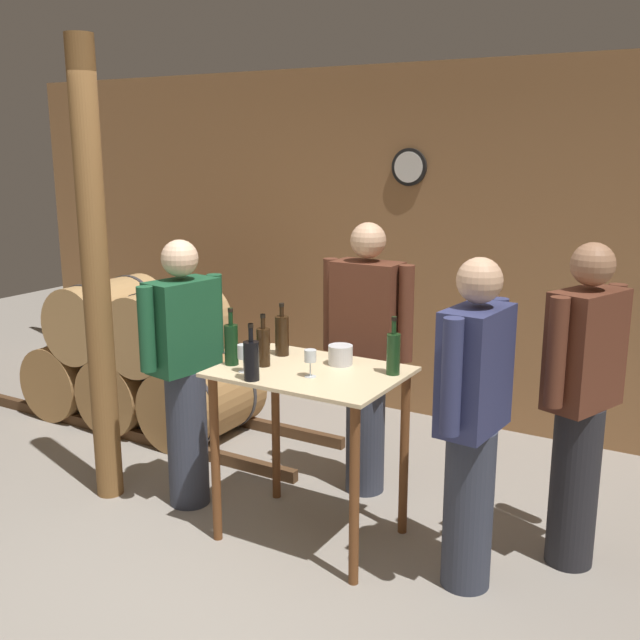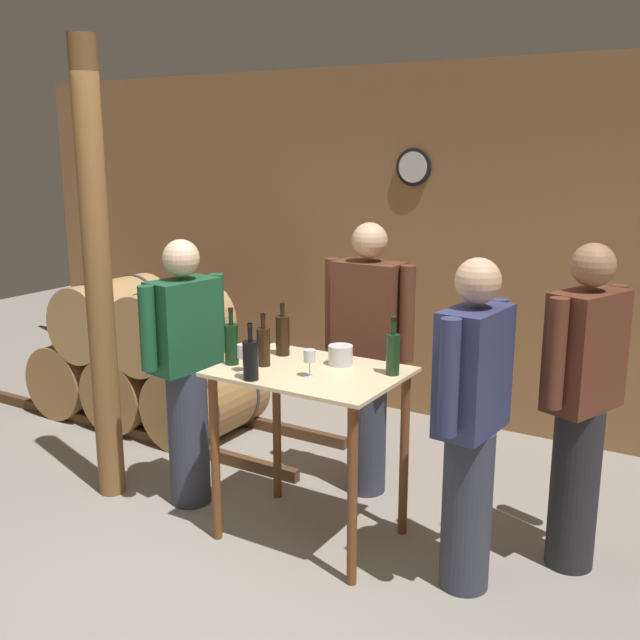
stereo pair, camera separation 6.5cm
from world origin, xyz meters
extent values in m
plane|color=gray|center=(0.00, 0.00, 0.00)|extent=(14.00, 14.00, 0.00)
cube|color=#996B42|center=(0.00, 2.68, 1.35)|extent=(8.40, 0.05, 2.70)
cylinder|color=black|center=(-0.27, 2.64, 1.94)|extent=(0.28, 0.03, 0.28)
cylinder|color=white|center=(-0.27, 2.62, 1.94)|extent=(0.23, 0.01, 0.23)
cube|color=#4C331E|center=(-1.92, 1.08, 0.04)|extent=(3.23, 0.06, 0.08)
cube|color=#4C331E|center=(-1.92, 1.71, 0.04)|extent=(3.23, 0.06, 0.08)
cylinder|color=#9E7242|center=(-2.54, 1.40, 0.29)|extent=(0.59, 0.79, 0.59)
cylinder|color=#38383D|center=(-2.54, 1.16, 0.29)|extent=(0.60, 0.03, 0.60)
cylinder|color=#38383D|center=(-2.54, 1.64, 0.29)|extent=(0.60, 0.03, 0.60)
cylinder|color=#9E7242|center=(-1.92, 1.40, 0.29)|extent=(0.59, 0.79, 0.59)
cylinder|color=#38383D|center=(-1.92, 1.16, 0.29)|extent=(0.60, 0.03, 0.60)
cylinder|color=#38383D|center=(-1.92, 1.64, 0.29)|extent=(0.60, 0.03, 0.60)
cylinder|color=#9E7242|center=(-1.31, 1.40, 0.29)|extent=(0.59, 0.79, 0.59)
cylinder|color=#38383D|center=(-1.31, 1.16, 0.29)|extent=(0.60, 0.03, 0.60)
cylinder|color=#38383D|center=(-1.31, 1.64, 0.29)|extent=(0.60, 0.03, 0.60)
cylinder|color=tan|center=(-2.23, 1.40, 0.79)|extent=(0.59, 0.79, 0.59)
cylinder|color=#38383D|center=(-2.23, 1.16, 0.79)|extent=(0.60, 0.03, 0.60)
cylinder|color=#38383D|center=(-2.23, 1.64, 0.79)|extent=(0.60, 0.03, 0.60)
cylinder|color=tan|center=(-1.62, 1.40, 0.79)|extent=(0.59, 0.79, 0.59)
cylinder|color=#38383D|center=(-1.62, 1.16, 0.79)|extent=(0.60, 0.03, 0.60)
cylinder|color=#38383D|center=(-1.62, 1.64, 0.79)|extent=(0.60, 0.03, 0.60)
cube|color=beige|center=(0.11, 0.57, 0.95)|extent=(0.96, 0.70, 0.02)
cylinder|color=brown|center=(-0.31, 0.28, 0.47)|extent=(0.05, 0.05, 0.94)
cylinder|color=brown|center=(0.54, 0.28, 0.47)|extent=(0.05, 0.05, 0.94)
cylinder|color=brown|center=(-0.31, 0.86, 0.47)|extent=(0.05, 0.05, 0.94)
cylinder|color=brown|center=(0.54, 0.86, 0.47)|extent=(0.05, 0.05, 0.94)
cylinder|color=brown|center=(-1.23, 0.38, 1.35)|extent=(0.16, 0.16, 2.70)
cylinder|color=black|center=(-0.30, 0.44, 1.07)|extent=(0.07, 0.07, 0.22)
cylinder|color=black|center=(-0.30, 0.44, 1.22)|extent=(0.02, 0.02, 0.09)
cylinder|color=black|center=(-0.30, 0.44, 1.26)|extent=(0.03, 0.03, 0.02)
cylinder|color=black|center=(-0.17, 0.73, 1.07)|extent=(0.08, 0.08, 0.22)
cylinder|color=black|center=(-0.17, 0.73, 1.22)|extent=(0.02, 0.02, 0.08)
cylinder|color=black|center=(-0.17, 0.73, 1.25)|extent=(0.03, 0.03, 0.02)
cylinder|color=black|center=(-0.14, 0.51, 1.06)|extent=(0.07, 0.07, 0.20)
cylinder|color=black|center=(-0.14, 0.51, 1.20)|extent=(0.02, 0.02, 0.08)
cylinder|color=black|center=(-0.14, 0.51, 1.23)|extent=(0.03, 0.03, 0.02)
cylinder|color=black|center=(-0.05, 0.27, 1.06)|extent=(0.08, 0.08, 0.20)
cylinder|color=black|center=(-0.05, 0.27, 1.20)|extent=(0.02, 0.02, 0.09)
cylinder|color=black|center=(-0.05, 0.27, 1.24)|extent=(0.03, 0.03, 0.02)
cylinder|color=#193819|center=(0.52, 0.72, 1.06)|extent=(0.07, 0.07, 0.21)
cylinder|color=#193819|center=(0.52, 0.72, 1.22)|extent=(0.02, 0.02, 0.09)
cylinder|color=black|center=(0.52, 0.72, 1.25)|extent=(0.03, 0.03, 0.02)
cylinder|color=silver|center=(-0.17, 0.37, 0.96)|extent=(0.06, 0.06, 0.00)
cylinder|color=silver|center=(-0.17, 0.37, 1.00)|extent=(0.01, 0.01, 0.07)
cylinder|color=silver|center=(-0.17, 0.37, 1.07)|extent=(0.06, 0.06, 0.07)
cylinder|color=silver|center=(0.18, 0.47, 0.96)|extent=(0.06, 0.06, 0.00)
cylinder|color=silver|center=(0.18, 0.47, 1.00)|extent=(0.01, 0.01, 0.08)
cylinder|color=silver|center=(0.18, 0.47, 1.07)|extent=(0.06, 0.06, 0.06)
cylinder|color=silver|center=(0.20, 0.74, 1.01)|extent=(0.13, 0.13, 0.11)
cylinder|color=#232328|center=(1.40, 1.02, 0.43)|extent=(0.24, 0.24, 0.85)
cube|color=#592D1E|center=(1.40, 1.02, 1.14)|extent=(0.34, 0.45, 0.58)
sphere|color=#9E7051|center=(1.40, 1.02, 1.56)|extent=(0.21, 0.21, 0.21)
cylinder|color=#592D1E|center=(1.49, 1.25, 1.17)|extent=(0.09, 0.09, 0.53)
cylinder|color=#592D1E|center=(1.32, 0.78, 1.17)|extent=(0.09, 0.09, 0.53)
cylinder|color=#333847|center=(0.11, 1.23, 0.41)|extent=(0.24, 0.24, 0.81)
cube|color=#592D1E|center=(0.11, 1.23, 1.13)|extent=(0.40, 0.22, 0.63)
sphere|color=tan|center=(0.11, 1.23, 1.57)|extent=(0.21, 0.21, 0.21)
cylinder|color=#592D1E|center=(0.36, 1.23, 1.16)|extent=(0.09, 0.09, 0.57)
cylinder|color=#592D1E|center=(-0.14, 1.23, 1.16)|extent=(0.09, 0.09, 0.57)
cylinder|color=#333847|center=(1.01, 0.56, 0.40)|extent=(0.24, 0.24, 0.81)
cube|color=navy|center=(1.01, 0.56, 1.10)|extent=(0.25, 0.42, 0.59)
sphere|color=tan|center=(1.01, 0.56, 1.52)|extent=(0.21, 0.21, 0.21)
cylinder|color=navy|center=(1.03, 0.81, 1.13)|extent=(0.09, 0.09, 0.53)
cylinder|color=navy|center=(0.99, 0.31, 1.13)|extent=(0.09, 0.09, 0.53)
cylinder|color=#333847|center=(-0.72, 0.54, 0.42)|extent=(0.24, 0.24, 0.84)
cube|color=#194C2D|center=(-0.72, 0.54, 1.10)|extent=(0.29, 0.43, 0.53)
sphere|color=beige|center=(-0.72, 0.54, 1.49)|extent=(0.21, 0.21, 0.21)
cylinder|color=#194C2D|center=(-0.76, 0.29, 1.13)|extent=(0.09, 0.09, 0.48)
cylinder|color=#194C2D|center=(-0.68, 0.78, 1.13)|extent=(0.09, 0.09, 0.48)
camera|label=1|loc=(2.07, -2.65, 2.12)|focal=42.00mm
camera|label=2|loc=(2.12, -2.61, 2.12)|focal=42.00mm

